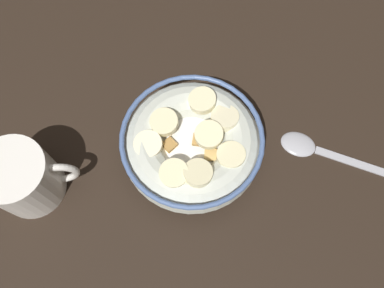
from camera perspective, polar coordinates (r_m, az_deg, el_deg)
name	(u,v)px	position (r cm, az deg, el deg)	size (l,w,h in cm)	color
ground_plane	(192,156)	(50.22, 0.00, -1.68)	(90.05, 90.05, 2.00)	black
cereal_bowl	(192,144)	(46.60, 0.01, -0.06)	(16.65, 16.65, 6.00)	beige
spoon	(311,147)	(51.38, 16.87, -0.47)	(13.22, 8.63, 0.80)	#A5A5AD
coffee_mug	(24,178)	(48.14, -23.16, -4.59)	(10.20, 7.68, 7.56)	white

